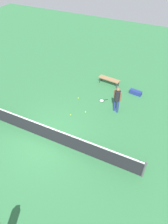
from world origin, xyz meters
TOP-DOWN VIEW (x-y plane):
  - ground_plane at (0.00, 0.00)m, footprint 40.00×40.00m
  - court_net at (0.00, 0.00)m, footprint 10.09×0.09m
  - player_near_side at (-2.42, -3.69)m, footprint 0.52×0.42m
  - tennis_racket_near_player at (-1.30, -4.28)m, footprint 0.53×0.53m
  - tennis_ball_near_player at (-0.85, -2.79)m, footprint 0.07×0.07m
  - tennis_ball_by_net at (0.09, -0.57)m, footprint 0.07×0.07m
  - tennis_ball_midcourt at (-0.17, -2.17)m, footprint 0.07×0.07m
  - tennis_ball_baseline at (0.18, -3.82)m, footprint 0.07×0.07m
  - courtside_bench at (-1.00, -6.22)m, footprint 1.53×0.55m
  - equipment_bag at (-2.98, -5.93)m, footprint 0.83×0.37m

SIDE VIEW (x-z plane):
  - ground_plane at x=0.00m, z-range 0.00..0.00m
  - tennis_racket_near_player at x=-1.30m, z-range 0.00..0.03m
  - tennis_ball_near_player at x=-0.85m, z-range 0.00..0.07m
  - tennis_ball_by_net at x=0.09m, z-range 0.00..0.07m
  - tennis_ball_midcourt at x=-0.17m, z-range 0.00..0.07m
  - tennis_ball_baseline at x=0.18m, z-range 0.00..0.07m
  - equipment_bag at x=-2.98m, z-range 0.00..0.28m
  - courtside_bench at x=-1.00m, z-range 0.18..0.66m
  - court_net at x=0.00m, z-range -0.03..1.04m
  - player_near_side at x=-2.42m, z-range 0.16..1.86m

